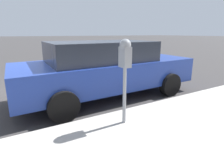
{
  "coord_description": "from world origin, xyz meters",
  "views": [
    {
      "loc": [
        -5.08,
        0.74,
        1.73
      ],
      "look_at": [
        -2.57,
        -0.63,
        1.05
      ],
      "focal_mm": 28.0,
      "sensor_mm": 36.0,
      "label": 1
    }
  ],
  "objects": [
    {
      "name": "ground_plane",
      "position": [
        0.0,
        0.0,
        0.0
      ],
      "size": [
        220.0,
        220.0,
        0.0
      ],
      "primitive_type": "plane",
      "color": "#3D3A3A"
    },
    {
      "name": "parking_meter",
      "position": [
        -2.67,
        -0.83,
        1.29
      ],
      "size": [
        0.21,
        0.19,
        1.48
      ],
      "color": "gray",
      "rests_on": "sidewalk"
    },
    {
      "name": "car_blue",
      "position": [
        -0.86,
        -1.38,
        0.8
      ],
      "size": [
        2.14,
        4.87,
        1.52
      ],
      "rotation": [
        0.0,
        0.0,
        3.17
      ],
      "color": "navy",
      "rests_on": "ground_plane"
    }
  ]
}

